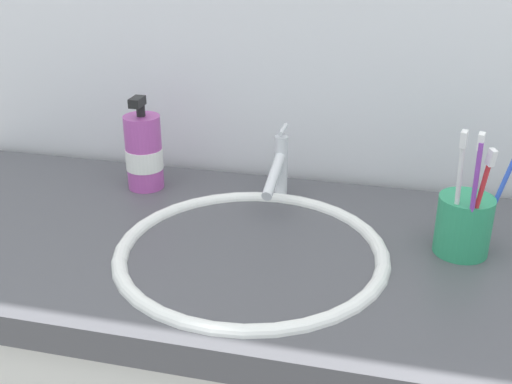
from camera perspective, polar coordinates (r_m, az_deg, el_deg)
The scene contains 9 objects.
tiled_wall_back at distance 1.20m, azimuth 1.95°, elevation 15.68°, with size 2.49×0.04×2.40m, color silver.
sink_basin at distance 1.00m, azimuth -0.41°, elevation -7.72°, with size 0.42×0.42×0.12m.
faucet at distance 1.12m, azimuth 2.06°, elevation 2.17°, with size 0.02×0.16×0.13m.
toothbrush_cup at distance 1.01m, azimuth 18.23°, elevation -2.86°, with size 0.08×0.08×0.09m, color #2D9966.
toothbrush_white at distance 0.95m, azimuth 17.83°, elevation 0.42°, with size 0.02×0.04×0.20m.
toothbrush_purple at distance 0.94m, azimuth 19.13°, elevation 0.02°, with size 0.02×0.04×0.20m.
toothbrush_red at distance 0.95m, azimuth 19.52°, elevation -0.48°, with size 0.03×0.04×0.18m.
toothbrush_blue at distance 1.00m, azimuth 21.39°, elevation 0.59°, with size 0.06×0.03×0.19m.
soap_dispenser at distance 1.19m, azimuth -10.09°, elevation 3.52°, with size 0.07×0.07×0.18m.
Camera 1 is at (0.24, -0.85, 1.38)m, focal length 44.29 mm.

